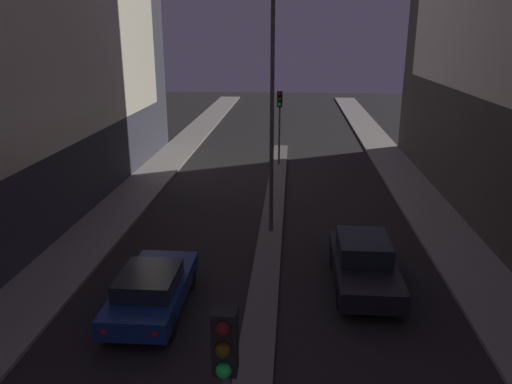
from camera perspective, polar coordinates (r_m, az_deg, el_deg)
median_strip at (r=20.60m, az=1.73°, el=-4.24°), size 0.94×31.52×0.11m
traffic_light_mid at (r=29.81m, az=2.71°, el=9.20°), size 0.32×0.42×4.39m
street_lamp at (r=18.95m, az=1.89°, el=14.15°), size 0.51×0.51×9.90m
car_left_lane at (r=14.99m, az=-11.80°, el=-10.79°), size 1.87×4.39×1.37m
car_right_lane at (r=16.45m, az=12.22°, el=-7.91°), size 1.89×4.65×1.52m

